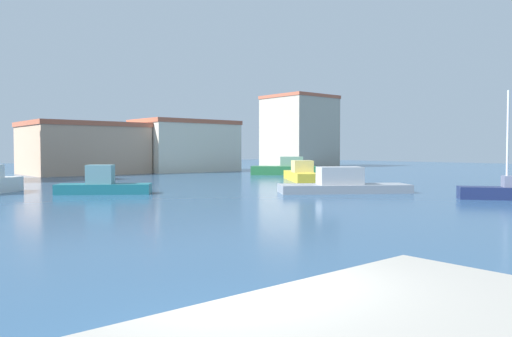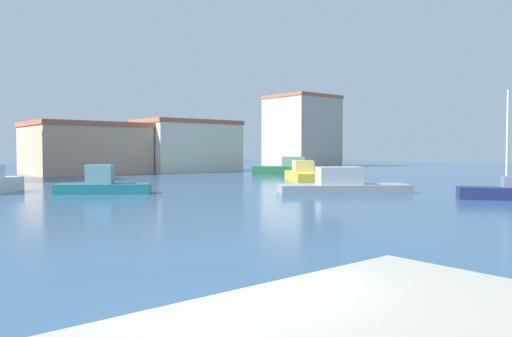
{
  "view_description": "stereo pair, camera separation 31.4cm",
  "coord_description": "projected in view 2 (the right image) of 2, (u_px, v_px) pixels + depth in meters",
  "views": [
    {
      "loc": [
        -3.84,
        -5.04,
        2.69
      ],
      "look_at": [
        19.15,
        22.06,
        1.34
      ],
      "focal_mm": 35.0,
      "sensor_mm": 36.0,
      "label": 1
    },
    {
      "loc": [
        -3.6,
        -5.24,
        2.69
      ],
      "look_at": [
        19.15,
        22.06,
        1.34
      ],
      "focal_mm": 35.0,
      "sensor_mm": 36.0,
      "label": 2
    }
  ],
  "objects": [
    {
      "name": "waterfront_apartments",
      "position": [
        302.0,
        131.0,
        79.21
      ],
      "size": [
        9.36,
        9.19,
        11.21
      ],
      "color": "#B2A893",
      "rests_on": "ground"
    },
    {
      "name": "sailboat_navy_distant_north",
      "position": [
        508.0,
        191.0,
        26.7
      ],
      "size": [
        3.98,
        4.71,
        5.87
      ],
      "color": "#19234C",
      "rests_on": "water"
    },
    {
      "name": "warehouse_block",
      "position": [
        85.0,
        148.0,
        55.43
      ],
      "size": [
        12.14,
        9.65,
        5.66
      ],
      "color": "tan",
      "rests_on": "ground"
    },
    {
      "name": "motorboat_teal_center_channel",
      "position": [
        103.0,
        185.0,
        30.31
      ],
      "size": [
        5.46,
        4.53,
        1.76
      ],
      "color": "#1E707A",
      "rests_on": "water"
    },
    {
      "name": "motorboat_green_outer_mooring",
      "position": [
        287.0,
        169.0,
        53.09
      ],
      "size": [
        6.47,
        6.61,
        1.94
      ],
      "color": "#28703D",
      "rests_on": "water"
    },
    {
      "name": "motorboat_grey_inner_mooring",
      "position": [
        342.0,
        184.0,
        31.05
      ],
      "size": [
        8.02,
        6.48,
        1.61
      ],
      "color": "gray",
      "rests_on": "water"
    },
    {
      "name": "harbor_office",
      "position": [
        187.0,
        146.0,
        61.44
      ],
      "size": [
        11.87,
        7.73,
        6.26
      ],
      "color": "beige",
      "rests_on": "ground"
    },
    {
      "name": "water",
      "position": [
        226.0,
        192.0,
        31.38
      ],
      "size": [
        160.0,
        160.0,
        0.0
      ],
      "primitive_type": "plane",
      "color": "#2D5175",
      "rests_on": "ground"
    },
    {
      "name": "motorboat_yellow_near_pier",
      "position": [
        302.0,
        174.0,
        42.79
      ],
      "size": [
        5.94,
        7.31,
        1.77
      ],
      "color": "gold",
      "rests_on": "water"
    }
  ]
}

